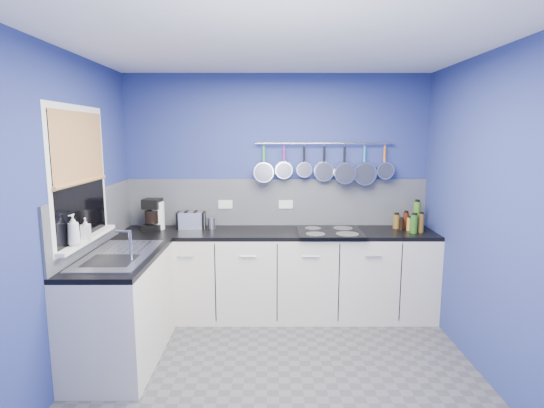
{
  "coord_description": "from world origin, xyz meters",
  "views": [
    {
      "loc": [
        -0.06,
        -3.11,
        1.87
      ],
      "look_at": [
        -0.05,
        0.75,
        1.25
      ],
      "focal_mm": 28.56,
      "sensor_mm": 36.0,
      "label": 1
    }
  ],
  "objects_px": {
    "toaster": "(191,220)",
    "coffee_maker": "(152,215)",
    "paper_towel": "(158,216)",
    "canister": "(212,223)",
    "hob": "(330,231)",
    "soap_bottle_b": "(86,228)",
    "soap_bottle_a": "(73,230)"
  },
  "relations": [
    {
      "from": "paper_towel",
      "to": "toaster",
      "type": "height_order",
      "value": "paper_towel"
    },
    {
      "from": "toaster",
      "to": "canister",
      "type": "xyz_separation_m",
      "value": [
        0.22,
        -0.03,
        -0.03
      ]
    },
    {
      "from": "toaster",
      "to": "canister",
      "type": "height_order",
      "value": "toaster"
    },
    {
      "from": "canister",
      "to": "hob",
      "type": "relative_size",
      "value": 0.18
    },
    {
      "from": "soap_bottle_a",
      "to": "toaster",
      "type": "distance_m",
      "value": 1.46
    },
    {
      "from": "soap_bottle_b",
      "to": "canister",
      "type": "xyz_separation_m",
      "value": [
        0.85,
        1.06,
        -0.18
      ]
    },
    {
      "from": "soap_bottle_b",
      "to": "canister",
      "type": "distance_m",
      "value": 1.37
    },
    {
      "from": "soap_bottle_b",
      "to": "hob",
      "type": "height_order",
      "value": "soap_bottle_b"
    },
    {
      "from": "soap_bottle_b",
      "to": "hob",
      "type": "relative_size",
      "value": 0.27
    },
    {
      "from": "paper_towel",
      "to": "canister",
      "type": "bearing_deg",
      "value": 2.04
    },
    {
      "from": "paper_towel",
      "to": "canister",
      "type": "xyz_separation_m",
      "value": [
        0.55,
        0.02,
        -0.09
      ]
    },
    {
      "from": "toaster",
      "to": "coffee_maker",
      "type": "bearing_deg",
      "value": 179.04
    },
    {
      "from": "paper_towel",
      "to": "coffee_maker",
      "type": "bearing_deg",
      "value": -148.97
    },
    {
      "from": "soap_bottle_a",
      "to": "toaster",
      "type": "relative_size",
      "value": 0.89
    },
    {
      "from": "hob",
      "to": "soap_bottle_b",
      "type": "bearing_deg",
      "value": -156.4
    },
    {
      "from": "soap_bottle_a",
      "to": "canister",
      "type": "xyz_separation_m",
      "value": [
        0.85,
        1.27,
        -0.21
      ]
    },
    {
      "from": "paper_towel",
      "to": "hob",
      "type": "distance_m",
      "value": 1.77
    },
    {
      "from": "paper_towel",
      "to": "coffee_maker",
      "type": "height_order",
      "value": "coffee_maker"
    },
    {
      "from": "coffee_maker",
      "to": "soap_bottle_b",
      "type": "bearing_deg",
      "value": -96.21
    },
    {
      "from": "toaster",
      "to": "canister",
      "type": "relative_size",
      "value": 2.32
    },
    {
      "from": "soap_bottle_a",
      "to": "paper_towel",
      "type": "bearing_deg",
      "value": 76.41
    },
    {
      "from": "paper_towel",
      "to": "hob",
      "type": "xyz_separation_m",
      "value": [
        1.76,
        -0.14,
        -0.14
      ]
    },
    {
      "from": "soap_bottle_b",
      "to": "coffee_maker",
      "type": "relative_size",
      "value": 0.54
    },
    {
      "from": "soap_bottle_a",
      "to": "toaster",
      "type": "xyz_separation_m",
      "value": [
        0.63,
        1.3,
        -0.18
      ]
    },
    {
      "from": "paper_towel",
      "to": "coffee_maker",
      "type": "distance_m",
      "value": 0.06
    },
    {
      "from": "coffee_maker",
      "to": "hob",
      "type": "relative_size",
      "value": 0.5
    },
    {
      "from": "paper_towel",
      "to": "toaster",
      "type": "distance_m",
      "value": 0.34
    },
    {
      "from": "canister",
      "to": "paper_towel",
      "type": "bearing_deg",
      "value": -177.96
    },
    {
      "from": "soap_bottle_a",
      "to": "hob",
      "type": "bearing_deg",
      "value": 28.27
    },
    {
      "from": "paper_towel",
      "to": "canister",
      "type": "height_order",
      "value": "paper_towel"
    },
    {
      "from": "soap_bottle_b",
      "to": "toaster",
      "type": "height_order",
      "value": "soap_bottle_b"
    },
    {
      "from": "soap_bottle_b",
      "to": "paper_towel",
      "type": "height_order",
      "value": "soap_bottle_b"
    }
  ]
}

